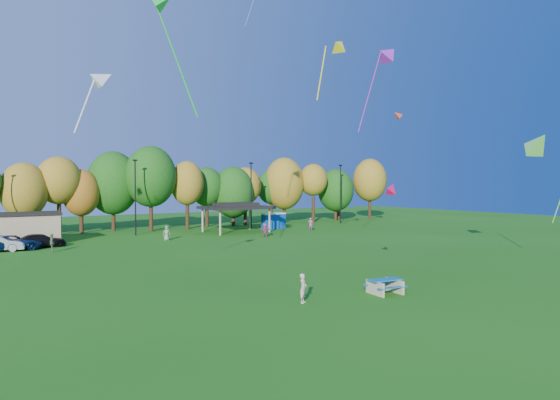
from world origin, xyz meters
TOP-DOWN VIEW (x-y plane):
  - ground at (0.00, 0.00)m, footprint 160.00×160.00m
  - tree_line at (-1.03, 45.51)m, footprint 93.57×10.55m
  - lamp_posts at (2.00, 40.00)m, footprint 64.50×0.25m
  - utility_building at (-10.00, 38.00)m, footprint 6.30×4.30m
  - pavilion at (14.00, 37.00)m, footprint 8.20×6.20m
  - porta_potties at (20.34, 37.93)m, footprint 3.75×1.78m
  - picnic_table at (4.12, 1.01)m, footprint 2.12×1.83m
  - kite_flyer at (-1.06, 1.84)m, footprint 0.67×0.64m
  - car_c at (-11.67, 33.21)m, footprint 5.12×2.43m
  - car_d at (-9.16, 34.11)m, footprint 4.73×2.25m
  - far_person_0 at (22.98, 33.06)m, footprint 0.74×0.75m
  - far_person_1 at (3.22, 32.98)m, footprint 0.84×0.60m
  - far_person_3 at (-8.85, 29.82)m, footprint 0.63×1.07m
  - far_person_5 at (14.06, 30.04)m, footprint 1.14×1.61m
  - kite_1 at (10.06, 12.11)m, footprint 3.26×2.15m
  - kite_2 at (7.77, 4.09)m, footprint 1.33×1.14m
  - kite_4 at (30.10, 24.69)m, footprint 1.71×1.55m
  - kite_6 at (23.34, 2.98)m, footprint 2.68×4.87m
  - kite_12 at (17.26, 13.63)m, footprint 5.03×1.83m
  - kite_14 at (-10.03, 6.31)m, footprint 2.14×1.05m

SIDE VIEW (x-z plane):
  - ground at x=0.00m, z-range 0.00..0.00m
  - picnic_table at x=4.12m, z-range 0.07..0.90m
  - car_d at x=-9.16m, z-range 0.00..1.33m
  - car_c at x=-11.67m, z-range 0.00..1.41m
  - kite_flyer at x=-1.06m, z-range 0.00..1.55m
  - far_person_1 at x=3.22m, z-range 0.00..1.62m
  - far_person_5 at x=14.06m, z-range 0.00..1.67m
  - far_person_3 at x=-8.85m, z-range 0.00..1.70m
  - far_person_0 at x=22.98m, z-range 0.00..1.74m
  - porta_potties at x=20.34m, z-range 0.01..2.19m
  - utility_building at x=-10.00m, z-range 0.01..3.26m
  - pavilion at x=14.00m, z-range 1.34..5.11m
  - lamp_posts at x=2.00m, z-range 0.36..9.45m
  - tree_line at x=-1.03m, z-range 0.34..11.49m
  - kite_2 at x=7.77m, z-range 5.39..6.52m
  - kite_6 at x=23.34m, z-range 5.55..13.41m
  - kite_14 at x=-10.03m, z-range 9.70..13.16m
  - kite_4 at x=30.10m, z-range 14.06..15.46m
  - kite_1 at x=10.06m, z-range 14.65..20.16m
  - kite_12 at x=17.26m, z-range 13.74..22.35m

